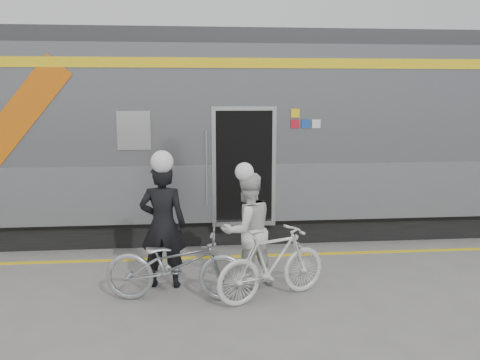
{
  "coord_description": "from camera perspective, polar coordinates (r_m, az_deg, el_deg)",
  "views": [
    {
      "loc": [
        -0.27,
        -6.61,
        2.92
      ],
      "look_at": [
        0.53,
        1.6,
        1.5
      ],
      "focal_mm": 38.0,
      "sensor_mm": 36.0,
      "label": 1
    }
  ],
  "objects": [
    {
      "name": "safety_strip",
      "position": [
        9.24,
        -3.66,
        -8.66
      ],
      "size": [
        24.0,
        0.12,
        0.01
      ],
      "primitive_type": "cube",
      "color": "yellow",
      "rests_on": "ground"
    },
    {
      "name": "train",
      "position": [
        10.91,
        -11.96,
        5.0
      ],
      "size": [
        24.0,
        3.17,
        4.1
      ],
      "color": "black",
      "rests_on": "ground"
    },
    {
      "name": "man",
      "position": [
        7.74,
        -8.65,
        -5.03
      ],
      "size": [
        0.75,
        0.54,
        1.92
      ],
      "primitive_type": "imported",
      "rotation": [
        0.0,
        0.0,
        3.02
      ],
      "color": "black",
      "rests_on": "ground"
    },
    {
      "name": "woman",
      "position": [
        7.69,
        0.8,
        -5.65
      ],
      "size": [
        1.04,
        0.94,
        1.75
      ],
      "primitive_type": "imported",
      "rotation": [
        0.0,
        0.0,
        3.55
      ],
      "color": "silver",
      "rests_on": "ground"
    },
    {
      "name": "helmet_man",
      "position": [
        7.54,
        -8.87,
        3.26
      ],
      "size": [
        0.33,
        0.33,
        0.33
      ],
      "primitive_type": "sphere",
      "color": "white",
      "rests_on": "man"
    },
    {
      "name": "ground",
      "position": [
        7.23,
        -3.06,
        -14.07
      ],
      "size": [
        90.0,
        90.0,
        0.0
      ],
      "primitive_type": "plane",
      "color": "slate",
      "rests_on": "ground"
    },
    {
      "name": "bicycle_left",
      "position": [
        7.33,
        -7.21,
        -9.36
      ],
      "size": [
        2.08,
        0.94,
        1.05
      ],
      "primitive_type": "imported",
      "rotation": [
        0.0,
        0.0,
        1.45
      ],
      "color": "#A1A5A9",
      "rests_on": "ground"
    },
    {
      "name": "helmet_woman",
      "position": [
        7.48,
        0.82,
        1.86
      ],
      "size": [
        0.28,
        0.28,
        0.28
      ],
      "primitive_type": "sphere",
      "color": "white",
      "rests_on": "woman"
    },
    {
      "name": "bicycle_right",
      "position": [
        7.31,
        3.64,
        -9.33
      ],
      "size": [
        1.82,
        1.15,
        1.06
      ],
      "primitive_type": "imported",
      "rotation": [
        0.0,
        0.0,
        1.98
      ],
      "color": "silver",
      "rests_on": "ground"
    }
  ]
}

